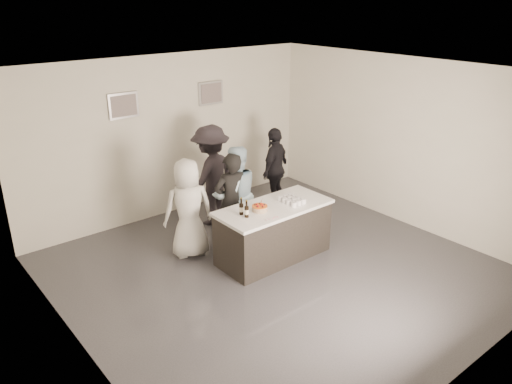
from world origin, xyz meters
TOP-DOWN VIEW (x-y plane):
  - floor at (0.00, 0.00)m, footprint 6.00×6.00m
  - ceiling at (0.00, 0.00)m, footprint 6.00×6.00m
  - wall_back at (0.00, 3.00)m, footprint 6.00×0.04m
  - wall_front at (0.00, -3.00)m, footprint 6.00×0.04m
  - wall_left at (-3.00, 0.00)m, footprint 0.04×6.00m
  - wall_right at (3.00, 0.00)m, footprint 0.04×6.00m
  - picture_left at (-0.90, 2.97)m, footprint 0.54×0.04m
  - picture_right at (0.90, 2.97)m, footprint 0.54×0.04m
  - bar_counter at (0.24, 0.35)m, footprint 1.86×0.86m
  - cake at (-0.05, 0.35)m, footprint 0.24×0.24m
  - beer_bottle_a at (-0.35, 0.43)m, footprint 0.07×0.07m
  - beer_bottle_b at (-0.34, 0.30)m, footprint 0.07×0.07m
  - tumbler_cluster at (0.57, 0.29)m, footprint 0.30×0.40m
  - candles at (-0.11, 0.01)m, footprint 0.24×0.08m
  - person_main_black at (-0.06, 1.07)m, footprint 0.67×0.50m
  - person_main_blue at (0.13, 1.20)m, footprint 0.90×0.75m
  - person_guest_left at (-0.74, 1.28)m, footprint 0.91×0.73m
  - person_guest_right at (1.58, 1.85)m, footprint 1.03×0.76m
  - person_guest_back at (0.24, 2.07)m, footprint 1.35×1.04m

SIDE VIEW (x-z plane):
  - floor at x=0.00m, z-range 0.00..0.00m
  - bar_counter at x=0.24m, z-range 0.00..0.90m
  - person_guest_left at x=-0.74m, z-range 0.00..1.63m
  - person_guest_right at x=1.58m, z-range 0.00..1.63m
  - person_main_black at x=-0.06m, z-range 0.00..1.65m
  - person_main_blue at x=0.13m, z-range 0.00..1.69m
  - candles at x=-0.11m, z-range 0.90..0.91m
  - person_guest_back at x=0.24m, z-range 0.00..1.85m
  - cake at x=-0.05m, z-range 0.90..0.97m
  - tumbler_cluster at x=0.57m, z-range 0.90..0.98m
  - beer_bottle_a at x=-0.35m, z-range 0.90..1.16m
  - beer_bottle_b at x=-0.34m, z-range 0.90..1.16m
  - wall_back at x=0.00m, z-range 0.00..3.00m
  - wall_front at x=0.00m, z-range 0.00..3.00m
  - wall_left at x=-3.00m, z-range 0.00..3.00m
  - wall_right at x=3.00m, z-range 0.00..3.00m
  - picture_left at x=-0.90m, z-range 1.98..2.42m
  - picture_right at x=0.90m, z-range 1.98..2.42m
  - ceiling at x=0.00m, z-range 3.00..3.00m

